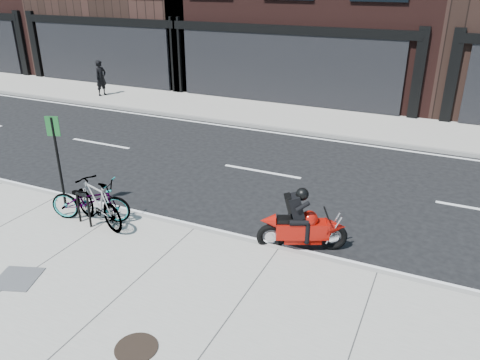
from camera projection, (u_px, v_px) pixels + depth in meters
The scene contains 11 objects.
ground at pixel (233, 198), 12.11m from camera, with size 120.00×120.00×0.00m, color black.
sidewalk_near at pixel (105, 312), 7.93m from camera, with size 60.00×6.00×0.13m, color gray.
sidewalk_far at pixel (317, 120), 18.54m from camera, with size 60.00×3.50×0.13m, color gray.
bike_rack at pixel (83, 207), 10.42m from camera, with size 0.44×0.14×0.75m.
bicycle_front at pixel (90, 200), 10.60m from camera, with size 0.65×1.87×0.98m, color gray.
bicycle_rear at pixel (98, 202), 10.39m from camera, with size 0.51×1.81×1.09m, color gray.
motorcycle at pixel (307, 225), 9.64m from camera, with size 1.79×1.01×1.42m.
pedestrian at pixel (101, 78), 21.74m from camera, with size 0.59×0.39×1.62m, color black.
manhole_cover at pixel (136, 348), 7.05m from camera, with size 0.66×0.66×0.01m, color black.
utility_grate at pixel (17, 279), 8.67m from camera, with size 0.75×0.75×0.01m, color #57575A.
sign_post at pixel (57, 155), 10.80m from camera, with size 0.30×0.13×2.29m.
Camera 1 is at (4.75, -9.83, 5.29)m, focal length 35.00 mm.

